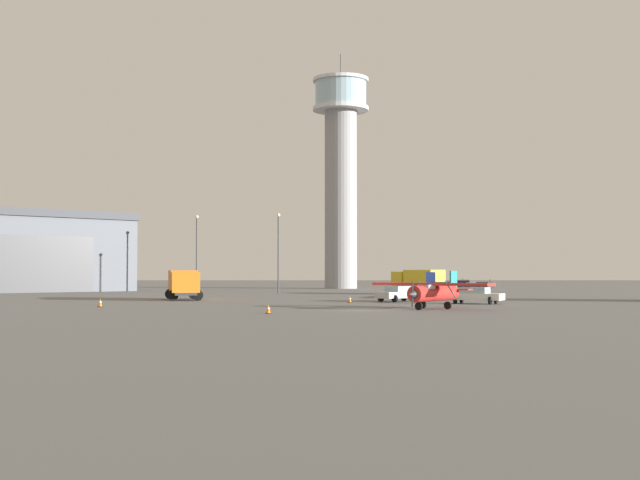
{
  "coord_description": "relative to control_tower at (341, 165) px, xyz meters",
  "views": [
    {
      "loc": [
        -2.67,
        -59.08,
        2.65
      ],
      "look_at": [
        -3.21,
        18.84,
        5.61
      ],
      "focal_mm": 46.91,
      "sensor_mm": 36.0,
      "label": 1
    }
  ],
  "objects": [
    {
      "name": "truck_box_yellow",
      "position": [
        8.5,
        -33.36,
        -17.92
      ],
      "size": [
        5.92,
        7.19,
        2.86
      ],
      "rotation": [
        0.0,
        0.0,
        2.17
      ],
      "color": "#38383D",
      "rests_on": "ground_plane"
    },
    {
      "name": "truck_box_orange",
      "position": [
        -15.81,
        -53.22,
        -17.97
      ],
      "size": [
        4.29,
        7.48,
        2.77
      ],
      "rotation": [
        0.0,
        0.0,
        4.95
      ],
      "color": "#38383D",
      "rests_on": "ground_plane"
    },
    {
      "name": "airplane_red",
      "position": [
        5.33,
        -72.39,
        -18.3
      ],
      "size": [
        8.2,
        7.04,
        2.7
      ],
      "rotation": [
        0.0,
        0.0,
        4.09
      ],
      "color": "red",
      "rests_on": "ground_plane"
    },
    {
      "name": "ground_plane",
      "position": [
        0.28,
        -72.78,
        -19.56
      ],
      "size": [
        400.0,
        400.0,
        0.0
      ],
      "primitive_type": "plane",
      "color": "#60605E"
    },
    {
      "name": "traffic_cone_mid_apron",
      "position": [
        -6.02,
        -79.13,
        -19.28
      ],
      "size": [
        0.36,
        0.36,
        0.58
      ],
      "color": "black",
      "rests_on": "ground_plane"
    },
    {
      "name": "airplane_black",
      "position": [
        11.11,
        -47.43,
        -18.34
      ],
      "size": [
        6.96,
        8.9,
        2.61
      ],
      "rotation": [
        0.0,
        0.0,
        6.11
      ],
      "color": "black",
      "rests_on": "ground_plane"
    },
    {
      "name": "traffic_cone_near_left",
      "position": [
        -19.37,
        -69.08,
        -19.25
      ],
      "size": [
        0.36,
        0.36,
        0.64
      ],
      "color": "black",
      "rests_on": "ground_plane"
    },
    {
      "name": "light_post_west",
      "position": [
        -8.24,
        -29.02,
        -13.78
      ],
      "size": [
        0.44,
        0.44,
        9.86
      ],
      "color": "#38383D",
      "rests_on": "ground_plane"
    },
    {
      "name": "hangar",
      "position": [
        -44.61,
        -20.77,
        -14.22
      ],
      "size": [
        33.64,
        32.39,
        10.65
      ],
      "rotation": [
        0.0,
        0.0,
        -0.86
      ],
      "color": "#4C5159",
      "rests_on": "ground_plane"
    },
    {
      "name": "traffic_cone_near_right",
      "position": [
        -0.34,
        -60.35,
        -19.27
      ],
      "size": [
        0.36,
        0.36,
        0.6
      ],
      "color": "black",
      "rests_on": "ground_plane"
    },
    {
      "name": "car_white",
      "position": [
        9.9,
        -62.85,
        -18.82
      ],
      "size": [
        4.79,
        3.67,
        1.37
      ],
      "rotation": [
        0.0,
        0.0,
        5.8
      ],
      "color": "white",
      "rests_on": "ground_plane"
    },
    {
      "name": "car_silver",
      "position": [
        4.19,
        -57.63,
        -18.82
      ],
      "size": [
        4.59,
        4.41,
        1.37
      ],
      "rotation": [
        0.0,
        0.0,
        3.88
      ],
      "color": "#B7BABF",
      "rests_on": "ground_plane"
    },
    {
      "name": "light_post_east",
      "position": [
        -19.43,
        -21.87,
        -13.64
      ],
      "size": [
        0.44,
        0.44,
        10.13
      ],
      "color": "#38383D",
      "rests_on": "ground_plane"
    },
    {
      "name": "control_tower",
      "position": [
        0.0,
        0.0,
        0.0
      ],
      "size": [
        8.85,
        8.85,
        37.37
      ],
      "color": "gray",
      "rests_on": "ground_plane"
    }
  ]
}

